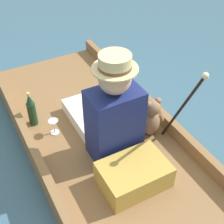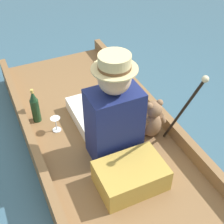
% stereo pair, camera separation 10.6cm
% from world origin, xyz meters
% --- Properties ---
extents(ground_plane, '(16.00, 16.00, 0.00)m').
position_xyz_m(ground_plane, '(0.00, 0.00, 0.00)').
color(ground_plane, '#385B70').
extents(punt_boat, '(1.11, 2.76, 0.27)m').
position_xyz_m(punt_boat, '(0.00, 0.00, 0.09)').
color(punt_boat, brown).
rests_on(punt_boat, ground_plane).
extents(seat_cushion, '(0.45, 0.31, 0.18)m').
position_xyz_m(seat_cushion, '(-0.01, -0.47, 0.24)').
color(seat_cushion, '#B7933D').
rests_on(seat_cushion, punt_boat).
extents(seated_person, '(0.36, 0.80, 0.82)m').
position_xyz_m(seated_person, '(0.02, -0.06, 0.46)').
color(seated_person, white).
rests_on(seated_person, punt_boat).
extents(teddy_bear, '(0.24, 0.14, 0.34)m').
position_xyz_m(teddy_bear, '(0.37, -0.11, 0.31)').
color(teddy_bear, '#846042').
rests_on(teddy_bear, punt_boat).
extents(wine_glass, '(0.08, 0.08, 0.13)m').
position_xyz_m(wine_glass, '(-0.30, 0.26, 0.25)').
color(wine_glass, silver).
rests_on(wine_glass, punt_boat).
extents(walking_cane, '(0.04, 0.33, 0.75)m').
position_xyz_m(walking_cane, '(0.45, -0.35, 0.59)').
color(walking_cane, black).
rests_on(walking_cane, punt_boat).
extents(champagne_bottle, '(0.07, 0.07, 0.31)m').
position_xyz_m(champagne_bottle, '(-0.41, 0.44, 0.30)').
color(champagne_bottle, '#19381E').
rests_on(champagne_bottle, punt_boat).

